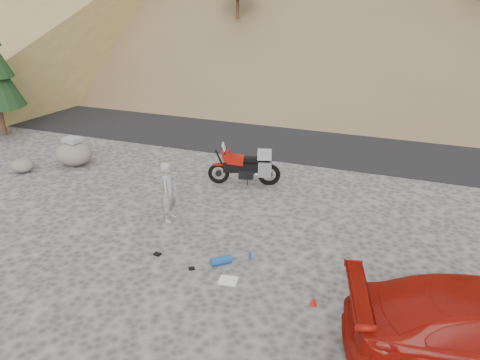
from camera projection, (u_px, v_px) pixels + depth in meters
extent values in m
plane|color=#3E3C39|center=(193.00, 227.00, 12.46)|extent=(140.00, 140.00, 0.00)
cube|color=black|center=(283.00, 132.00, 20.20)|extent=(120.00, 7.00, 0.05)
cylinder|color=#3D2316|center=(238.00, 4.00, 23.85)|extent=(0.17, 0.17, 1.40)
cylinder|color=#3D2316|center=(49.00, 21.00, 30.60)|extent=(0.15, 0.15, 1.26)
cylinder|color=#3D2316|center=(1.00, 117.00, 19.56)|extent=(0.18, 0.18, 1.54)
torus|color=black|center=(219.00, 173.00, 15.02)|extent=(0.70, 0.32, 0.69)
cylinder|color=black|center=(219.00, 173.00, 15.02)|extent=(0.22, 0.12, 0.21)
torus|color=black|center=(269.00, 175.00, 14.92)|extent=(0.74, 0.35, 0.73)
cylinder|color=black|center=(269.00, 175.00, 14.92)|extent=(0.24, 0.15, 0.23)
cylinder|color=black|center=(221.00, 162.00, 14.87)|extent=(0.39, 0.17, 0.85)
cylinder|color=black|center=(225.00, 151.00, 14.70)|extent=(0.23, 0.63, 0.05)
cube|color=black|center=(243.00, 167.00, 14.88)|extent=(1.27, 0.60, 0.31)
cube|color=black|center=(246.00, 173.00, 14.96)|extent=(0.54, 0.43, 0.29)
cube|color=#971008|center=(235.00, 159.00, 14.80)|extent=(0.61, 0.46, 0.32)
cube|color=#971008|center=(226.00, 156.00, 14.76)|extent=(0.40, 0.43, 0.37)
cube|color=silver|center=(224.00, 147.00, 14.66)|extent=(0.21, 0.34, 0.27)
cube|color=black|center=(251.00, 159.00, 14.75)|extent=(0.62, 0.38, 0.13)
cube|color=black|center=(264.00, 161.00, 14.75)|extent=(0.40, 0.28, 0.10)
cube|color=silver|center=(265.00, 170.00, 14.58)|extent=(0.44, 0.24, 0.47)
cube|color=silver|center=(265.00, 164.00, 15.07)|extent=(0.44, 0.24, 0.47)
cube|color=gray|center=(265.00, 155.00, 14.66)|extent=(0.52, 0.46, 0.27)
cube|color=#971008|center=(218.00, 164.00, 14.90)|extent=(0.34, 0.21, 0.04)
cylinder|color=black|center=(247.00, 181.00, 14.85)|extent=(0.09, 0.22, 0.38)
cylinder|color=silver|center=(262.00, 174.00, 14.77)|extent=(0.48, 0.23, 0.13)
imported|color=gray|center=(171.00, 220.00, 12.86)|extent=(0.45, 0.64, 1.68)
ellipsoid|color=#615B53|center=(74.00, 153.00, 16.50)|extent=(1.62, 1.51, 0.85)
cube|color=gray|center=(72.00, 140.00, 16.30)|extent=(0.72, 0.60, 0.18)
ellipsoid|color=#615B53|center=(22.00, 165.00, 15.97)|extent=(0.86, 0.80, 0.46)
cube|color=white|center=(228.00, 281.00, 10.25)|extent=(0.45, 0.41, 0.01)
cylinder|color=#184491|center=(221.00, 260.00, 10.82)|extent=(0.50, 0.47, 0.20)
cylinder|color=#184491|center=(250.00, 256.00, 10.99)|extent=(0.09, 0.09, 0.20)
cone|color=red|center=(313.00, 301.00, 9.45)|extent=(0.19, 0.19, 0.20)
cube|color=black|center=(157.00, 254.00, 11.21)|extent=(0.17, 0.12, 0.05)
cube|color=black|center=(192.00, 268.00, 10.65)|extent=(0.16, 0.15, 0.04)
cube|color=#7EAAC3|center=(225.00, 282.00, 10.21)|extent=(0.35, 0.28, 0.01)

